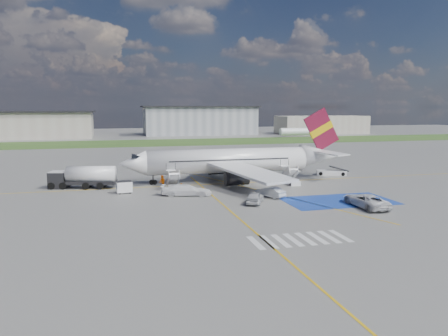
{
  "coord_description": "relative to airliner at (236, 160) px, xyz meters",
  "views": [
    {
      "loc": [
        -18.21,
        -53.59,
        12.0
      ],
      "look_at": [
        -2.89,
        5.15,
        3.5
      ],
      "focal_mm": 35.0,
      "sensor_mm": 36.0,
      "label": 1
    }
  ],
  "objects": [
    {
      "name": "ground",
      "position": [
        -1.51,
        -14.0,
        -3.39
      ],
      "size": [
        400.0,
        400.0,
        0.0
      ],
      "primitive_type": "plane",
      "color": "#60605E",
      "rests_on": "ground"
    },
    {
      "name": "grass_strip",
      "position": [
        -1.51,
        81.0,
        -3.39
      ],
      "size": [
        400.0,
        30.0,
        0.01
      ],
      "primitive_type": "cube",
      "color": "#2D4C1E",
      "rests_on": "ground"
    },
    {
      "name": "taxiway_line_main",
      "position": [
        -1.51,
        -2.0,
        -3.39
      ],
      "size": [
        120.0,
        0.2,
        0.01
      ],
      "primitive_type": "cube",
      "color": "gold",
      "rests_on": "ground"
    },
    {
      "name": "taxiway_line_cross",
      "position": [
        -6.51,
        -24.0,
        -3.39
      ],
      "size": [
        0.2,
        60.0,
        0.01
      ],
      "primitive_type": "cube",
      "color": "gold",
      "rests_on": "ground"
    },
    {
      "name": "taxiway_line_diag",
      "position": [
        -1.51,
        -2.0,
        -3.39
      ],
      "size": [
        20.71,
        56.45,
        0.01
      ],
      "primitive_type": "cube",
      "rotation": [
        0.0,
        0.0,
        0.35
      ],
      "color": "gold",
      "rests_on": "ground"
    },
    {
      "name": "staging_box",
      "position": [
        8.49,
        -18.0,
        -3.39
      ],
      "size": [
        14.0,
        8.0,
        0.01
      ],
      "primitive_type": "cube",
      "color": "navy",
      "rests_on": "ground"
    },
    {
      "name": "crosswalk",
      "position": [
        -3.31,
        -32.0,
        -3.39
      ],
      "size": [
        9.0,
        4.0,
        0.01
      ],
      "color": "silver",
      "rests_on": "ground"
    },
    {
      "name": "terminal_west",
      "position": [
        -56.51,
        116.0,
        1.61
      ],
      "size": [
        60.0,
        22.0,
        10.0
      ],
      "primitive_type": "cube",
      "color": "#A1988A",
      "rests_on": "ground"
    },
    {
      "name": "terminal_centre",
      "position": [
        18.49,
        121.0,
        2.61
      ],
      "size": [
        48.0,
        18.0,
        12.0
      ],
      "primitive_type": "cube",
      "color": "gray",
      "rests_on": "ground"
    },
    {
      "name": "terminal_east",
      "position": [
        73.49,
        114.0,
        0.61
      ],
      "size": [
        40.0,
        16.0,
        8.0
      ],
      "primitive_type": "cube",
      "color": "#A1988A",
      "rests_on": "ground"
    },
    {
      "name": "airliner",
      "position": [
        0.0,
        0.0,
        0.0
      ],
      "size": [
        36.81,
        32.95,
        11.92
      ],
      "color": "silver",
      "rests_on": "ground"
    },
    {
      "name": "airstairs_fwd",
      "position": [
        -11.01,
        -5.3,
        -2.77
      ],
      "size": [
        1.9,
        5.2,
        3.6
      ],
      "color": "silver",
      "rests_on": "ground"
    },
    {
      "name": "airstairs_aft",
      "position": [
        7.49,
        -5.3,
        -2.77
      ],
      "size": [
        1.9,
        5.2,
        3.6
      ],
      "color": "silver",
      "rests_on": "ground"
    },
    {
      "name": "fuel_tanker",
      "position": [
        -23.84,
        -0.27,
        -2.0
      ],
      "size": [
        10.02,
        4.9,
        3.31
      ],
      "rotation": [
        0.0,
        0.0,
        -0.25
      ],
      "color": "black",
      "rests_on": "ground"
    },
    {
      "name": "gpu_cart",
      "position": [
        -18.09,
        -5.85,
        -2.61
      ],
      "size": [
        2.26,
        1.63,
        1.75
      ],
      "rotation": [
        0.0,
        0.0,
        0.14
      ],
      "color": "silver",
      "rests_on": "ground"
    },
    {
      "name": "belt_loader",
      "position": [
        18.22,
        1.83,
        -2.98
      ],
      "size": [
        5.68,
        3.63,
        1.65
      ],
      "rotation": [
        0.0,
        0.0,
        -0.39
      ],
      "color": "silver",
      "rests_on": "ground"
    },
    {
      "name": "car_silver_a",
      "position": [
        -2.41,
        -16.66,
        -2.63
      ],
      "size": [
        3.66,
        4.77,
        1.52
      ],
      "primitive_type": "imported",
      "rotation": [
        0.0,
        0.0,
        2.66
      ],
      "color": "#B0B2B7",
      "rests_on": "ground"
    },
    {
      "name": "car_silver_b",
      "position": [
        0.81,
        -13.52,
        -2.68
      ],
      "size": [
        3.43,
        4.51,
        1.42
      ],
      "primitive_type": "imported",
      "rotation": [
        0.0,
        0.0,
        3.65
      ],
      "color": "silver",
      "rests_on": "ground"
    },
    {
      "name": "van_white_a",
      "position": [
        9.96,
        -21.89,
        -2.31
      ],
      "size": [
        2.82,
        5.83,
        2.16
      ],
      "primitive_type": "imported",
      "rotation": [
        0.0,
        0.0,
        3.11
      ],
      "color": "silver",
      "rests_on": "ground"
    },
    {
      "name": "van_white_b",
      "position": [
        -9.93,
        -9.66,
        -2.39
      ],
      "size": [
        5.51,
        3.37,
        2.01
      ],
      "primitive_type": "imported",
      "rotation": [
        0.0,
        0.0,
        1.31
      ],
      "color": "white",
      "rests_on": "ground"
    },
    {
      "name": "crew_fwd",
      "position": [
        -10.45,
        -8.82,
        -2.61
      ],
      "size": [
        0.66,
        0.54,
        1.57
      ],
      "primitive_type": "imported",
      "rotation": [
        0.0,
        0.0,
        0.32
      ],
      "color": "orange",
      "rests_on": "ground"
    },
    {
      "name": "crew_nose",
      "position": [
        -12.48,
        -3.54,
        -2.4
      ],
      "size": [
        1.08,
        1.19,
        1.98
      ],
      "primitive_type": "imported",
      "rotation": [
        0.0,
        0.0,
        -1.15
      ],
      "color": "orange",
      "rests_on": "ground"
    },
    {
      "name": "crew_aft",
      "position": [
        4.95,
        -4.97,
        -2.52
      ],
      "size": [
        0.48,
        1.04,
        1.74
      ],
      "primitive_type": "imported",
      "rotation": [
        0.0,
        0.0,
        1.52
      ],
      "color": "orange",
      "rests_on": "ground"
    }
  ]
}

